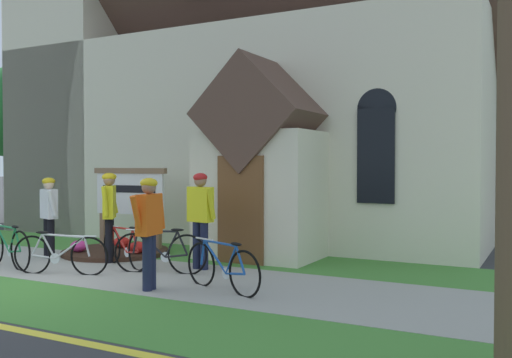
{
  "coord_description": "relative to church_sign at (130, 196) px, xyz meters",
  "views": [
    {
      "loc": [
        7.58,
        -6.22,
        1.93
      ],
      "look_at": [
        2.21,
        3.96,
        1.63
      ],
      "focal_mm": 39.64,
      "sensor_mm": 36.0,
      "label": 1
    }
  ],
  "objects": [
    {
      "name": "ground",
      "position": [
        0.71,
        0.48,
        -1.24
      ],
      "size": [
        140.0,
        140.0,
        0.0
      ],
      "primitive_type": "plane",
      "color": "#333335"
    },
    {
      "name": "cyclist_in_yellow_jersey",
      "position": [
        0.59,
        -1.3,
        -0.19
      ],
      "size": [
        0.45,
        0.74,
        1.76
      ],
      "color": "black",
      "rests_on": "ground"
    },
    {
      "name": "cyclist_in_green_jersey",
      "position": [
        2.84,
        -2.9,
        -0.22
      ],
      "size": [
        0.3,
        0.79,
        1.72
      ],
      "color": "#191E38",
      "rests_on": "ground"
    },
    {
      "name": "bicycle_white",
      "position": [
        -0.74,
        -2.6,
        -0.85
      ],
      "size": [
        1.78,
        0.48,
        0.83
      ],
      "color": "black",
      "rests_on": "ground"
    },
    {
      "name": "church_building",
      "position": [
        0.15,
        5.82,
        3.75
      ],
      "size": [
        13.51,
        11.39,
        13.52
      ],
      "color": "beige",
      "rests_on": "ground"
    },
    {
      "name": "bicycle_green",
      "position": [
        1.14,
        -1.5,
        -0.88
      ],
      "size": [
        1.62,
        0.68,
        0.8
      ],
      "color": "black",
      "rests_on": "ground"
    },
    {
      "name": "church_lawn",
      "position": [
        0.6,
        0.38,
        -1.24
      ],
      "size": [
        24.0,
        2.01,
        0.01
      ],
      "primitive_type": "cube",
      "color": "#427F33",
      "rests_on": "ground"
    },
    {
      "name": "flower_bed",
      "position": [
        0.01,
        -0.5,
        -1.16
      ],
      "size": [
        2.24,
        2.24,
        0.34
      ],
      "color": "#382319",
      "rests_on": "ground"
    },
    {
      "name": "church_sign",
      "position": [
        0.0,
        0.0,
        0.0
      ],
      "size": [
        1.86,
        0.27,
        1.85
      ],
      "color": "#7F6047",
      "rests_on": "ground"
    },
    {
      "name": "bicycle_black",
      "position": [
        0.67,
        -2.64,
        -0.88
      ],
      "size": [
        1.67,
        0.62,
        0.78
      ],
      "color": "black",
      "rests_on": "ground"
    },
    {
      "name": "cyclist_in_white_jersey",
      "position": [
        2.58,
        -1.09,
        -0.19
      ],
      "size": [
        0.66,
        0.36,
        1.77
      ],
      "color": "#191E38",
      "rests_on": "ground"
    },
    {
      "name": "bicycle_red",
      "position": [
        3.85,
        -2.42,
        -0.87
      ],
      "size": [
        1.67,
        0.65,
        0.8
      ],
      "color": "black",
      "rests_on": "ground"
    },
    {
      "name": "yard_deciduous_tree",
      "position": [
        -7.69,
        3.77,
        2.43
      ],
      "size": [
        5.05,
        5.05,
        5.23
      ],
      "color": "#3D2D1E",
      "rests_on": "ground"
    },
    {
      "name": "bicycle_silver",
      "position": [
        2.16,
        -1.74,
        -0.86
      ],
      "size": [
        1.67,
        0.54,
        0.82
      ],
      "color": "black",
      "rests_on": "ground"
    },
    {
      "name": "cyclist_in_red_jersey",
      "position": [
        -0.84,
        -1.51,
        -0.27
      ],
      "size": [
        0.59,
        0.49,
        1.66
      ],
      "color": "black",
      "rests_on": "ground"
    },
    {
      "name": "sidewalk_slab",
      "position": [
        0.6,
        -1.93,
        -1.24
      ],
      "size": [
        32.0,
        2.62,
        0.01
      ],
      "primitive_type": "cube",
      "color": "#99968E",
      "rests_on": "ground"
    }
  ]
}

